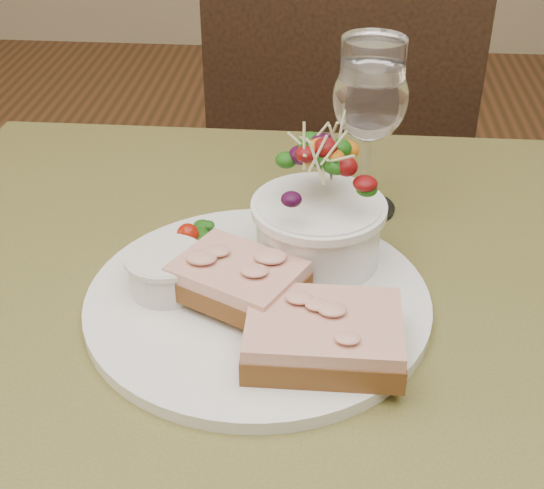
# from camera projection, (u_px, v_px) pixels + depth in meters

# --- Properties ---
(cafe_table) EXTENTS (0.80, 0.80, 0.75)m
(cafe_table) POSITION_uv_depth(u_px,v_px,m) (279.00, 407.00, 0.71)
(cafe_table) COLOR #4F4C22
(cafe_table) RESTS_ON ground
(chair_far) EXTENTS (0.50, 0.50, 0.90)m
(chair_far) POSITION_uv_depth(u_px,v_px,m) (347.00, 271.00, 1.52)
(chair_far) COLOR black
(chair_far) RESTS_ON ground
(dinner_plate) EXTENTS (0.31, 0.31, 0.01)m
(dinner_plate) POSITION_uv_depth(u_px,v_px,m) (258.00, 301.00, 0.67)
(dinner_plate) COLOR white
(dinner_plate) RESTS_ON cafe_table
(sandwich_front) EXTENTS (0.13, 0.09, 0.03)m
(sandwich_front) POSITION_uv_depth(u_px,v_px,m) (324.00, 335.00, 0.60)
(sandwich_front) COLOR #4D2C14
(sandwich_front) RESTS_ON dinner_plate
(sandwich_back) EXTENTS (0.13, 0.12, 0.03)m
(sandwich_back) POSITION_uv_depth(u_px,v_px,m) (238.00, 279.00, 0.65)
(sandwich_back) COLOR #4D2C14
(sandwich_back) RESTS_ON dinner_plate
(ramekin) EXTENTS (0.07, 0.07, 0.04)m
(ramekin) POSITION_uv_depth(u_px,v_px,m) (166.00, 270.00, 0.67)
(ramekin) COLOR silver
(ramekin) RESTS_ON dinner_plate
(salad_bowl) EXTENTS (0.12, 0.12, 0.13)m
(salad_bowl) POSITION_uv_depth(u_px,v_px,m) (319.00, 204.00, 0.69)
(salad_bowl) COLOR white
(salad_bowl) RESTS_ON dinner_plate
(garnish) EXTENTS (0.05, 0.04, 0.02)m
(garnish) POSITION_uv_depth(u_px,v_px,m) (199.00, 234.00, 0.74)
(garnish) COLOR #153B0A
(garnish) RESTS_ON dinner_plate
(wine_glass) EXTENTS (0.08, 0.08, 0.18)m
(wine_glass) POSITION_uv_depth(u_px,v_px,m) (370.00, 103.00, 0.76)
(wine_glass) COLOR white
(wine_glass) RESTS_ON cafe_table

